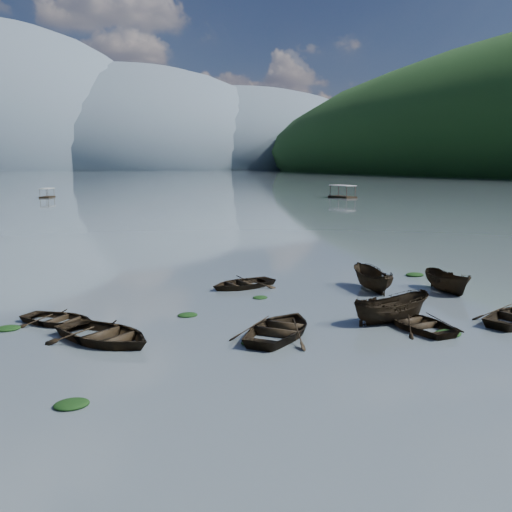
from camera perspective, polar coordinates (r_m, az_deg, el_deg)
name	(u,v)px	position (r m, az deg, el deg)	size (l,w,h in m)	color
ground_plane	(371,352)	(22.95, 11.44, -9.39)	(2400.00, 2400.00, 0.00)	#4C5860
haze_mtn_c	(128,169)	(930.63, -12.70, 8.49)	(520.00, 520.00, 260.00)	#475666
haze_mtn_d	(235,169)	(976.35, -2.11, 8.72)	(520.00, 520.00, 220.00)	#475666
rowboat_0	(105,342)	(24.57, -14.89, -8.27)	(3.48, 4.87, 1.01)	black
rowboat_1	(280,335)	(24.63, 2.44, -7.92)	(3.43, 4.80, 0.99)	black
rowboat_2	(391,322)	(27.27, 13.33, -6.47)	(1.52, 4.04, 1.56)	black
rowboat_3	(418,328)	(26.71, 15.88, -6.90)	(2.91, 4.07, 0.84)	black
rowboat_5	(447,292)	(34.51, 18.56, -3.42)	(1.43, 3.80, 1.47)	black
rowboat_6	(60,324)	(27.84, -19.05, -6.41)	(2.73, 3.83, 0.79)	black
rowboat_7	(242,287)	(33.94, -1.38, -3.15)	(2.96, 4.14, 0.86)	black
rowboat_8	(372,290)	(33.87, 11.48, -3.35)	(1.50, 3.98, 1.54)	black
weed_clump_0	(72,406)	(18.68, -17.95, -14.08)	(1.07, 0.88, 0.23)	black
weed_clump_1	(251,343)	(23.54, -0.46, -8.73)	(0.89, 0.71, 0.20)	black
weed_clump_2	(448,335)	(25.93, 18.61, -7.52)	(1.22, 0.98, 0.26)	black
weed_clump_3	(260,298)	(31.22, 0.42, -4.23)	(0.84, 0.71, 0.19)	black
weed_clump_4	(388,305)	(30.46, 13.08, -4.81)	(1.18, 0.93, 0.24)	black
weed_clump_5	(8,330)	(27.68, -23.58, -6.77)	(1.10, 0.89, 0.23)	black
weed_clump_6	(188,316)	(27.83, -6.85, -5.97)	(0.97, 0.81, 0.20)	black
weed_clump_7	(415,276)	(38.80, 15.59, -1.92)	(1.24, 0.99, 0.27)	black
pontoon_centre	(47,198)	(133.81, -20.14, 5.50)	(2.13, 5.12, 1.96)	black
pontoon_right	(342,198)	(126.47, 8.63, 5.77)	(2.87, 6.89, 2.64)	black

